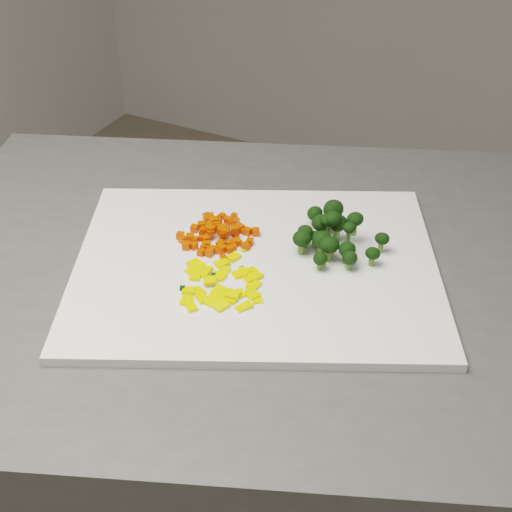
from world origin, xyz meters
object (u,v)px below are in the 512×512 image
at_px(cutting_board, 256,266).
at_px(pepper_pile, 226,282).
at_px(counter_block, 277,480).
at_px(broccoli_pile, 340,229).
at_px(carrot_pile, 218,228).

distance_m(cutting_board, pepper_pile, 0.06).
distance_m(counter_block, broccoli_pile, 0.50).
bearing_deg(carrot_pile, pepper_pile, -56.68).
bearing_deg(cutting_board, counter_block, 41.07).
bearing_deg(cutting_board, carrot_pile, 157.46).
height_order(pepper_pile, broccoli_pile, broccoli_pile).
relative_size(carrot_pile, pepper_pile, 0.86).
bearing_deg(counter_block, carrot_pile, 177.15).
height_order(carrot_pile, pepper_pile, carrot_pile).
bearing_deg(pepper_pile, broccoli_pile, 56.45).
bearing_deg(pepper_pile, counter_block, 65.85).
height_order(counter_block, pepper_pile, pepper_pile).
bearing_deg(pepper_pile, carrot_pile, 123.32).
xyz_separation_m(counter_block, broccoli_pile, (0.05, 0.05, 0.49)).
bearing_deg(counter_block, cutting_board, -138.93).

